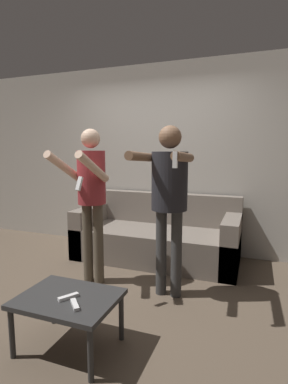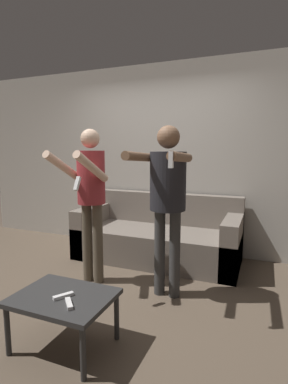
# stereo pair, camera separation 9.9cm
# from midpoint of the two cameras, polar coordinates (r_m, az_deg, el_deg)

# --- Properties ---
(ground_plane) EXTENTS (14.00, 14.00, 0.00)m
(ground_plane) POSITION_cam_midpoint_polar(r_m,az_deg,el_deg) (3.35, -7.12, -18.25)
(ground_plane) COLOR brown
(wall_back) EXTENTS (6.40, 0.06, 2.70)m
(wall_back) POSITION_cam_midpoint_polar(r_m,az_deg,el_deg) (4.45, 2.06, 6.38)
(wall_back) COLOR #B7B2A8
(wall_back) RESTS_ON ground_plane
(couch) EXTENTS (2.17, 0.91, 0.86)m
(couch) POSITION_cam_midpoint_polar(r_m,az_deg,el_deg) (4.13, 1.76, -8.71)
(couch) COLOR slate
(couch) RESTS_ON ground_plane
(person_standing_left) EXTENTS (0.42, 0.70, 1.70)m
(person_standing_left) POSITION_cam_midpoint_polar(r_m,az_deg,el_deg) (3.29, -10.95, 0.49)
(person_standing_left) COLOR brown
(person_standing_left) RESTS_ON ground_plane
(person_standing_right) EXTENTS (0.47, 0.74, 1.71)m
(person_standing_right) POSITION_cam_midpoint_polar(r_m,az_deg,el_deg) (2.93, 3.82, 0.40)
(person_standing_right) COLOR #383838
(person_standing_right) RESTS_ON ground_plane
(coffee_table) EXTENTS (0.72, 0.55, 0.41)m
(coffee_table) POSITION_cam_midpoint_polar(r_m,az_deg,el_deg) (2.43, -15.44, -19.64)
(coffee_table) COLOR #2D2D2D
(coffee_table) RESTS_ON ground_plane
(remote_near) EXTENTS (0.13, 0.13, 0.02)m
(remote_near) POSITION_cam_midpoint_polar(r_m,az_deg,el_deg) (2.26, -14.35, -20.08)
(remote_near) COLOR white
(remote_near) RESTS_ON coffee_table
(remote_far) EXTENTS (0.11, 0.15, 0.02)m
(remote_far) POSITION_cam_midpoint_polar(r_m,az_deg,el_deg) (2.37, -15.44, -18.72)
(remote_far) COLOR white
(remote_far) RESTS_ON coffee_table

